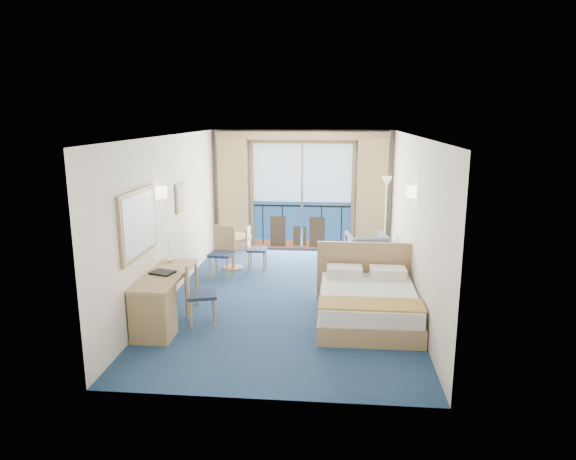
# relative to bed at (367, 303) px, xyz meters

# --- Properties ---
(floor) EXTENTS (6.50, 6.50, 0.00)m
(floor) POSITION_rel_bed_xyz_m (-1.26, 0.92, -0.28)
(floor) COLOR navy
(floor) RESTS_ON ground
(room_walls) EXTENTS (4.04, 6.54, 2.72)m
(room_walls) POSITION_rel_bed_xyz_m (-1.26, 0.92, 1.50)
(room_walls) COLOR beige
(room_walls) RESTS_ON ground
(balcony_door) EXTENTS (2.36, 0.03, 2.52)m
(balcony_door) POSITION_rel_bed_xyz_m (-1.27, 4.14, 0.86)
(balcony_door) COLOR navy
(balcony_door) RESTS_ON room_walls
(curtain_left) EXTENTS (0.65, 0.22, 2.55)m
(curtain_left) POSITION_rel_bed_xyz_m (-2.81, 3.99, 1.00)
(curtain_left) COLOR tan
(curtain_left) RESTS_ON room_walls
(curtain_right) EXTENTS (0.65, 0.22, 2.55)m
(curtain_right) POSITION_rel_bed_xyz_m (0.29, 3.99, 1.00)
(curtain_right) COLOR tan
(curtain_right) RESTS_ON room_walls
(pelmet) EXTENTS (3.80, 0.25, 0.18)m
(pelmet) POSITION_rel_bed_xyz_m (-1.26, 4.02, 2.30)
(pelmet) COLOR tan
(pelmet) RESTS_ON room_walls
(mirror) EXTENTS (0.05, 1.25, 0.95)m
(mirror) POSITION_rel_bed_xyz_m (-3.23, -0.58, 1.27)
(mirror) COLOR tan
(mirror) RESTS_ON room_walls
(wall_print) EXTENTS (0.04, 0.42, 0.52)m
(wall_print) POSITION_rel_bed_xyz_m (-3.23, 1.37, 1.32)
(wall_print) COLOR tan
(wall_print) RESTS_ON room_walls
(sconce_left) EXTENTS (0.18, 0.18, 0.18)m
(sconce_left) POSITION_rel_bed_xyz_m (-3.20, 0.32, 1.57)
(sconce_left) COLOR #F7E2AD
(sconce_left) RESTS_ON room_walls
(sconce_right) EXTENTS (0.18, 0.18, 0.18)m
(sconce_right) POSITION_rel_bed_xyz_m (0.68, 0.77, 1.57)
(sconce_right) COLOR #F7E2AD
(sconce_right) RESTS_ON room_walls
(bed) EXTENTS (1.58, 1.88, 0.99)m
(bed) POSITION_rel_bed_xyz_m (0.00, 0.00, 0.00)
(bed) COLOR tan
(bed) RESTS_ON ground
(nightstand) EXTENTS (0.40, 0.38, 0.52)m
(nightstand) POSITION_rel_bed_xyz_m (0.52, 1.36, -0.02)
(nightstand) COLOR #A38856
(nightstand) RESTS_ON ground
(phone) EXTENTS (0.23, 0.20, 0.09)m
(phone) POSITION_rel_bed_xyz_m (0.51, 1.38, 0.28)
(phone) COLOR silver
(phone) RESTS_ON nightstand
(armchair) EXTENTS (0.89, 0.91, 0.71)m
(armchair) POSITION_rel_bed_xyz_m (0.14, 2.78, 0.08)
(armchair) COLOR #444952
(armchair) RESTS_ON ground
(floor_lamp) EXTENTS (0.25, 0.25, 1.78)m
(floor_lamp) POSITION_rel_bed_xyz_m (0.55, 3.41, 1.07)
(floor_lamp) COLOR silver
(floor_lamp) RESTS_ON ground
(desk) EXTENTS (0.56, 1.62, 0.76)m
(desk) POSITION_rel_bed_xyz_m (-2.97, -0.79, 0.14)
(desk) COLOR tan
(desk) RESTS_ON ground
(desk_chair) EXTENTS (0.52, 0.51, 0.96)m
(desk_chair) POSITION_rel_bed_xyz_m (-2.51, -0.41, 0.27)
(desk_chair) COLOR #1F2C49
(desk_chair) RESTS_ON ground
(folder) EXTENTS (0.39, 0.33, 0.03)m
(folder) POSITION_rel_bed_xyz_m (-3.01, -0.35, 0.50)
(folder) COLOR black
(folder) RESTS_ON desk
(desk_lamp) EXTENTS (0.13, 0.13, 0.48)m
(desk_lamp) POSITION_rel_bed_xyz_m (-3.09, 0.26, 0.84)
(desk_lamp) COLOR silver
(desk_lamp) RESTS_ON desk
(round_table) EXTENTS (0.74, 0.74, 0.66)m
(round_table) POSITION_rel_bed_xyz_m (-2.53, 2.46, 0.23)
(round_table) COLOR tan
(round_table) RESTS_ON ground
(table_chair_a) EXTENTS (0.38, 0.37, 0.87)m
(table_chair_a) POSITION_rel_bed_xyz_m (-2.11, 2.41, 0.21)
(table_chair_a) COLOR #1F2C49
(table_chair_a) RESTS_ON ground
(table_chair_b) EXTENTS (0.46, 0.47, 0.98)m
(table_chair_b) POSITION_rel_bed_xyz_m (-2.61, 1.89, 0.27)
(table_chair_b) COLOR #1F2C49
(table_chair_b) RESTS_ON ground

